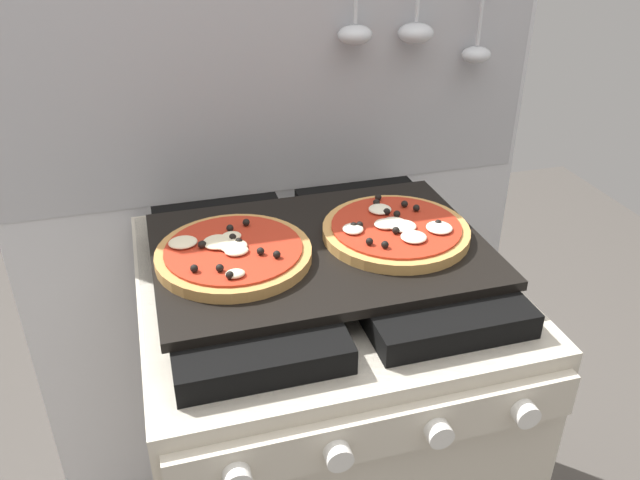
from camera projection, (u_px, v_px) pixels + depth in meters
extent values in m
cube|color=silver|center=(278.00, 227.00, 1.41)|extent=(1.10, 0.03, 1.55)
cube|color=#ADADB2|center=(273.00, 55.00, 1.21)|extent=(1.08, 0.00, 0.56)
ellipsoid|color=silver|center=(355.00, 35.00, 1.21)|extent=(0.07, 0.06, 0.04)
ellipsoid|color=silver|center=(416.00, 33.00, 1.24)|extent=(0.07, 0.06, 0.04)
ellipsoid|color=silver|center=(476.00, 55.00, 1.30)|extent=(0.06, 0.05, 0.03)
cube|color=beige|center=(320.00, 454.00, 1.30)|extent=(0.60, 0.60, 0.86)
cube|color=black|center=(320.00, 277.00, 1.09)|extent=(0.59, 0.59, 0.01)
cube|color=black|center=(237.00, 276.00, 1.05)|extent=(0.24, 0.51, 0.04)
cube|color=black|center=(398.00, 252.00, 1.11)|extent=(0.24, 0.51, 0.04)
cube|color=beige|center=(384.00, 433.00, 0.86)|extent=(0.58, 0.02, 0.07)
cylinder|color=silver|center=(238.00, 479.00, 0.80)|extent=(0.04, 0.02, 0.04)
cylinder|color=silver|center=(338.00, 456.00, 0.83)|extent=(0.04, 0.02, 0.04)
cylinder|color=silver|center=(439.00, 434.00, 0.86)|extent=(0.04, 0.02, 0.04)
cylinder|color=silver|center=(526.00, 414.00, 0.89)|extent=(0.04, 0.02, 0.04)
cube|color=black|center=(320.00, 249.00, 1.07)|extent=(0.54, 0.38, 0.02)
cylinder|color=#C18947|center=(234.00, 255.00, 1.02)|extent=(0.25, 0.25, 0.02)
cylinder|color=#B72D19|center=(233.00, 249.00, 1.01)|extent=(0.22, 0.22, 0.00)
ellipsoid|color=beige|center=(183.00, 242.00, 1.02)|extent=(0.05, 0.04, 0.01)
ellipsoid|color=beige|center=(237.00, 251.00, 1.00)|extent=(0.04, 0.03, 0.01)
ellipsoid|color=beige|center=(231.00, 236.00, 1.04)|extent=(0.03, 0.03, 0.01)
ellipsoid|color=beige|center=(225.00, 244.00, 1.01)|extent=(0.04, 0.03, 0.01)
ellipsoid|color=beige|center=(235.00, 274.00, 0.94)|extent=(0.03, 0.02, 0.01)
ellipsoid|color=beige|center=(217.00, 242.00, 1.02)|extent=(0.05, 0.05, 0.01)
ellipsoid|color=beige|center=(234.00, 246.00, 1.01)|extent=(0.04, 0.04, 0.01)
sphere|color=black|center=(202.00, 244.00, 1.01)|extent=(0.01, 0.01, 0.01)
sphere|color=black|center=(233.00, 237.00, 1.03)|extent=(0.01, 0.01, 0.01)
sphere|color=black|center=(230.00, 275.00, 0.93)|extent=(0.01, 0.01, 0.01)
sphere|color=black|center=(246.00, 222.00, 1.07)|extent=(0.01, 0.01, 0.01)
sphere|color=black|center=(230.00, 228.00, 1.06)|extent=(0.01, 0.01, 0.01)
sphere|color=black|center=(261.00, 251.00, 0.99)|extent=(0.01, 0.01, 0.01)
sphere|color=black|center=(220.00, 268.00, 0.95)|extent=(0.01, 0.01, 0.01)
sphere|color=black|center=(194.00, 268.00, 0.95)|extent=(0.01, 0.01, 0.01)
sphere|color=black|center=(238.00, 241.00, 1.02)|extent=(0.01, 0.01, 0.01)
sphere|color=black|center=(277.00, 254.00, 0.98)|extent=(0.01, 0.01, 0.01)
sphere|color=black|center=(202.00, 245.00, 1.01)|extent=(0.01, 0.01, 0.01)
cylinder|color=tan|center=(396.00, 232.00, 1.08)|extent=(0.25, 0.25, 0.02)
cylinder|color=#B72D19|center=(396.00, 226.00, 1.08)|extent=(0.22, 0.22, 0.00)
ellipsoid|color=#F4EACC|center=(386.00, 224.00, 1.07)|extent=(0.04, 0.04, 0.01)
ellipsoid|color=#F4EACC|center=(439.00, 228.00, 1.06)|extent=(0.04, 0.04, 0.01)
ellipsoid|color=#F4EACC|center=(403.00, 226.00, 1.07)|extent=(0.04, 0.04, 0.01)
ellipsoid|color=#F4EACC|center=(380.00, 209.00, 1.12)|extent=(0.04, 0.04, 0.01)
ellipsoid|color=#F4EACC|center=(414.00, 237.00, 1.03)|extent=(0.04, 0.04, 0.01)
ellipsoid|color=#F4EACC|center=(353.00, 229.00, 1.06)|extent=(0.03, 0.04, 0.01)
ellipsoid|color=#F4EACC|center=(394.00, 223.00, 1.07)|extent=(0.04, 0.04, 0.01)
sphere|color=black|center=(359.00, 224.00, 1.07)|extent=(0.01, 0.01, 0.01)
sphere|color=black|center=(404.00, 204.00, 1.13)|extent=(0.01, 0.01, 0.01)
sphere|color=black|center=(387.00, 212.00, 1.11)|extent=(0.01, 0.01, 0.01)
sphere|color=black|center=(396.00, 230.00, 1.05)|extent=(0.01, 0.01, 0.01)
sphere|color=black|center=(369.00, 241.00, 1.02)|extent=(0.01, 0.01, 0.01)
sphere|color=black|center=(416.00, 208.00, 1.12)|extent=(0.01, 0.01, 0.01)
sphere|color=black|center=(438.00, 223.00, 1.07)|extent=(0.01, 0.01, 0.01)
sphere|color=black|center=(353.00, 225.00, 1.07)|extent=(0.01, 0.01, 0.01)
sphere|color=black|center=(385.00, 245.00, 1.01)|extent=(0.01, 0.01, 0.01)
sphere|color=black|center=(397.00, 214.00, 1.10)|extent=(0.01, 0.01, 0.01)
sphere|color=black|center=(378.00, 197.00, 1.16)|extent=(0.01, 0.01, 0.01)
sphere|color=black|center=(376.00, 202.00, 1.14)|extent=(0.01, 0.01, 0.01)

